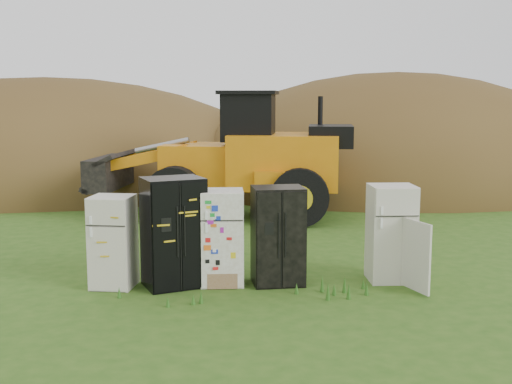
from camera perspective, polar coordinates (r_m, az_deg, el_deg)
ground at (r=11.31m, az=0.18°, el=-8.08°), size 120.00×120.00×0.00m
fridge_leftmost at (r=11.18m, az=-12.59°, el=-4.33°), size 0.81×0.79×1.57m
fridge_black_side at (r=11.02m, az=-7.35°, el=-3.57°), size 1.18×1.05×1.87m
fridge_sticker at (r=11.09m, az=-3.05°, el=-4.04°), size 0.76×0.70×1.64m
fridge_dark_mid at (r=11.09m, az=1.96°, el=-3.89°), size 0.90×0.75×1.70m
fridge_open_door at (r=11.52m, az=11.92°, el=-3.60°), size 0.80×0.75×1.70m
wheel_loader at (r=17.33m, az=-3.46°, el=3.36°), size 7.43×4.16×3.39m
dirt_mound_right at (r=24.16m, az=12.13°, el=0.56°), size 15.68×11.50×8.27m
dirt_mound_left at (r=25.92m, az=-17.90°, el=0.86°), size 18.37×13.78×7.97m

